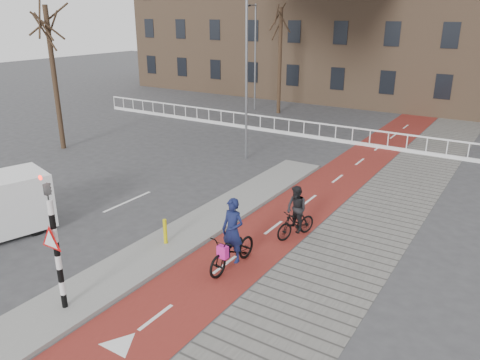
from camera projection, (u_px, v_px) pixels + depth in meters
The scene contains 14 objects.
ground at pixel (140, 281), 13.00m from camera, with size 120.00×120.00×0.00m, color #38383A.
bike_lane at pixel (329, 185), 20.18m from camera, with size 2.50×60.00×0.01m, color maroon.
sidewalk at pixel (394, 198), 18.76m from camera, with size 3.00×60.00×0.01m, color slate.
curb_island at pixel (205, 222), 16.51m from camera, with size 1.80×16.00×0.12m, color gray.
traffic_signal at pixel (54, 240), 11.03m from camera, with size 0.80×0.80×3.68m.
bollard at pixel (165, 231), 14.76m from camera, with size 0.12×0.12×0.82m, color #D5C60B.
cyclist_near at pixel (233, 245), 13.44m from camera, with size 0.82×2.12×2.15m.
cyclist_far at pixel (296, 216), 15.31m from camera, with size 1.01×1.68×1.77m.
railing at pixel (274, 128), 28.92m from camera, with size 28.00×0.10×0.99m.
townhouse_row at pixel (389, 2), 37.27m from camera, with size 46.00×10.00×15.90m.
tree_left at pixel (55, 80), 24.47m from camera, with size 0.26×0.26×7.41m, color black.
tree_mid at pixel (280, 62), 33.43m from camera, with size 0.27×0.27×7.38m, color black.
streetlight_near at pixel (246, 77), 22.53m from camera, with size 0.12×0.12×8.23m, color slate.
streetlight_left at pixel (255, 58), 34.68m from camera, with size 0.12×0.12×7.63m, color slate.
Camera 1 is at (8.42, -8.02, 7.05)m, focal length 35.00 mm.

